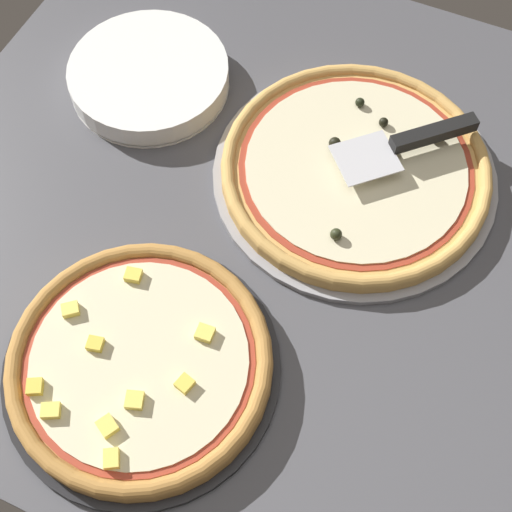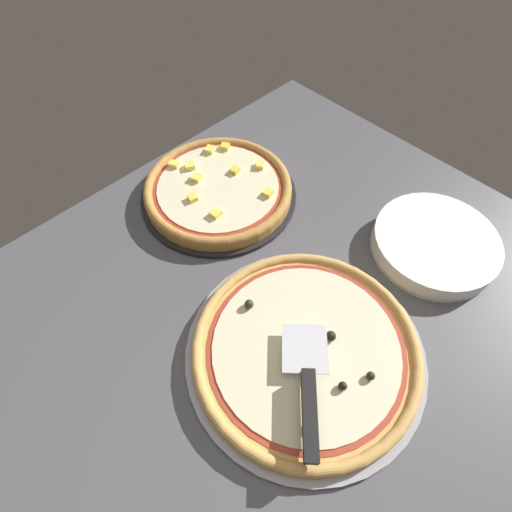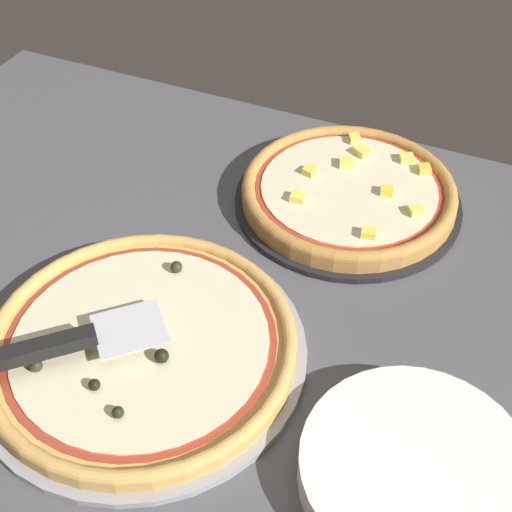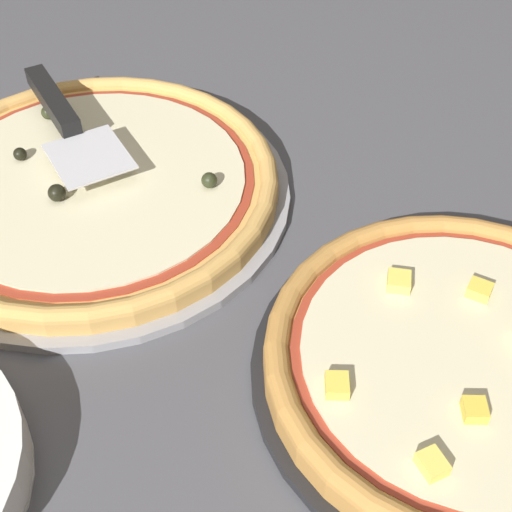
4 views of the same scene
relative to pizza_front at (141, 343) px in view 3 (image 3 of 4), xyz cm
name	(u,v)px [view 3 (image 3 of 4)]	position (x,y,z in cm)	size (l,w,h in cm)	color
ground_plane	(176,305)	(-1.07, 10.72, -4.08)	(128.16, 100.65, 3.60)	#4C4C51
pizza_pan_front	(143,352)	(0.00, 0.01, -1.78)	(42.55, 42.55, 1.00)	#939399
pizza_front	(141,343)	(0.00, 0.00, 0.00)	(40.00, 40.00, 3.80)	tan
pizza_pan_back	(347,202)	(14.52, 39.79, -1.78)	(36.09, 36.09, 1.00)	black
pizza_back	(349,191)	(14.53, 39.81, 0.43)	(33.93, 33.93, 3.68)	#B77F3D
serving_spatula	(61,345)	(-7.03, -6.39, 3.33)	(19.44, 18.84, 2.00)	silver
plate_stack	(415,471)	(36.51, -3.46, -0.18)	(25.59, 25.59, 4.20)	white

